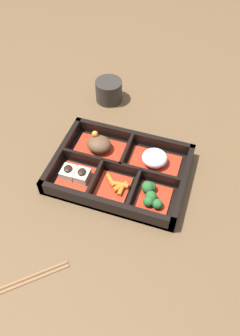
% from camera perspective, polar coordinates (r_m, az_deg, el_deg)
% --- Properties ---
extents(ground_plane, '(3.00, 3.00, 0.00)m').
position_cam_1_polar(ground_plane, '(0.85, 0.00, -1.06)').
color(ground_plane, brown).
extents(bento_base, '(0.34, 0.24, 0.01)m').
position_cam_1_polar(bento_base, '(0.84, 0.00, -0.85)').
color(bento_base, black).
rests_on(bento_base, ground_plane).
extents(bento_rim, '(0.34, 0.24, 0.04)m').
position_cam_1_polar(bento_rim, '(0.83, -0.03, -0.27)').
color(bento_rim, black).
rests_on(bento_rim, ground_plane).
extents(bowl_stew, '(0.13, 0.09, 0.05)m').
position_cam_1_polar(bowl_stew, '(0.87, -3.67, 3.91)').
color(bowl_stew, '#B22D19').
rests_on(bowl_stew, bento_base).
extents(bowl_rice, '(0.13, 0.09, 0.04)m').
position_cam_1_polar(bowl_rice, '(0.85, 6.02, 1.47)').
color(bowl_rice, '#B22D19').
rests_on(bowl_rice, bento_base).
extents(bowl_tofu, '(0.09, 0.08, 0.04)m').
position_cam_1_polar(bowl_tofu, '(0.82, -7.73, -1.19)').
color(bowl_tofu, '#B22D19').
rests_on(bowl_tofu, bento_base).
extents(bowl_carrots, '(0.08, 0.08, 0.02)m').
position_cam_1_polar(bowl_carrots, '(0.80, -0.69, -3.25)').
color(bowl_carrots, '#B22D19').
rests_on(bowl_carrots, bento_base).
extents(bowl_greens, '(0.08, 0.08, 0.04)m').
position_cam_1_polar(bowl_greens, '(0.78, 5.47, -4.73)').
color(bowl_greens, '#B22D19').
rests_on(bowl_greens, bento_base).
extents(tea_cup, '(0.08, 0.08, 0.07)m').
position_cam_1_polar(tea_cup, '(1.04, -1.95, 13.36)').
color(tea_cup, '#2D2823').
rests_on(tea_cup, ground_plane).
extents(chopsticks, '(0.18, 0.16, 0.01)m').
position_cam_1_polar(chopsticks, '(0.74, -17.85, -18.72)').
color(chopsticks, brown).
rests_on(chopsticks, ground_plane).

